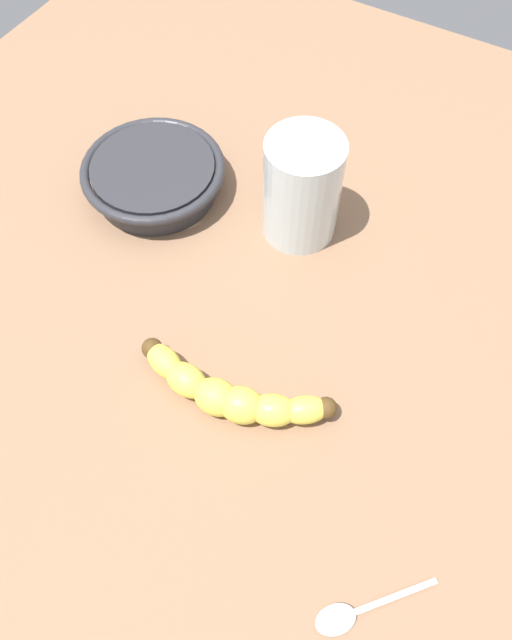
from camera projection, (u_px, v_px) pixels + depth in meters
wooden_tabletop at (267, 334)px, 66.13cm from camera, size 120.00×120.00×3.00cm
banana at (230, 394)px, 58.84cm from camera, size 20.64×7.60×3.73cm
smoothie_glass at (302, 191)px, 66.79cm from camera, size 8.77×8.77×12.88cm
ceramic_bowl at (154, 175)px, 72.93cm from camera, size 17.52×17.52×4.23cm
teaspoon at (343, 617)px, 50.03cm from camera, size 8.53×9.33×0.80cm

